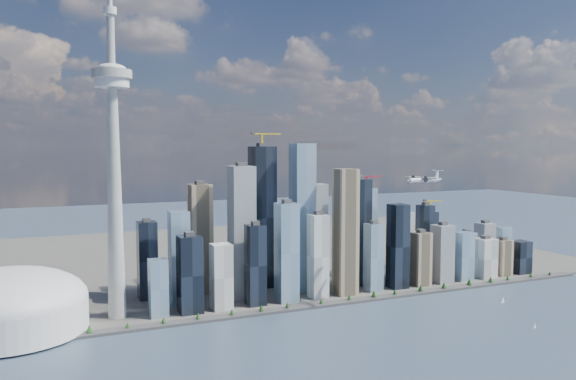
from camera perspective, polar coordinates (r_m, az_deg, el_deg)
name	(u,v)px	position (r m, az deg, el deg)	size (l,w,h in m)	color
ground	(414,362)	(704.94, 12.70, -16.69)	(4000.00, 4000.00, 0.00)	#2F3D53
seawall	(319,305)	(906.95, 3.14, -11.61)	(1100.00, 22.00, 4.00)	#383838
land	(232,255)	(1313.67, -5.76, -6.58)	(1400.00, 900.00, 3.00)	#4C4C47
shoreline_trees	(319,301)	(905.09, 3.15, -11.19)	(960.53, 7.20, 8.80)	#3F2D1E
skyscraper_cluster	(327,242)	(990.12, 4.00, -5.26)	(736.00, 142.00, 275.51)	black
needle_tower	(114,158)	(843.46, -17.29, 3.10)	(56.00, 56.00, 550.50)	gray
dome_stadium	(10,305)	(856.84, -26.40, -10.44)	(200.00, 200.00, 86.00)	silver
airplane	(424,179)	(876.39, 13.68, 1.06)	(73.31, 65.10, 17.90)	silver
sailboat_west	(535,326)	(875.25, 23.79, -12.54)	(6.10, 2.60, 8.42)	silver
sailboat_east	(503,301)	(988.60, 20.98, -10.45)	(7.83, 2.15, 10.91)	silver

